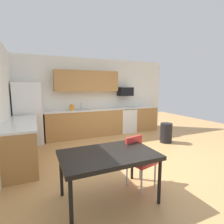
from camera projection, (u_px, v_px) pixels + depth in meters
The scene contains 17 objects.
ground_plane at pixel (129, 159), 4.23m from camera, with size 12.00×12.00×0.00m, color tan.
wall_back at pixel (94, 97), 6.43m from camera, with size 5.80×0.10×2.70m, color white.
cabinet_run_back at pixel (85, 124), 6.06m from camera, with size 2.62×0.60×0.90m, color #AD7A42.
cabinet_run_back_right at pixel (143, 118), 7.02m from camera, with size 0.93×0.60×0.90m, color #AD7A42.
cabinet_run_left at pixel (23, 143), 3.96m from camera, with size 0.60×2.00×0.90m, color #AD7A42.
countertop_back at pixel (97, 109), 6.17m from camera, with size 4.80×0.64×0.04m, color silver.
countertop_left at pixel (21, 123), 3.89m from camera, with size 0.64×2.00×0.04m, color silver.
upper_cabinets_back at pixel (87, 81), 6.03m from camera, with size 2.20×0.34×0.70m, color #AD7A42.
refrigerator at pixel (29, 114), 5.22m from camera, with size 0.76×0.70×1.84m, color white.
oven_range at pixel (126, 120), 6.71m from camera, with size 0.60×0.60×0.91m.
microwave at pixel (125, 92), 6.65m from camera, with size 0.54×0.36×0.32m, color black.
sink_basin at pixel (82, 111), 5.97m from camera, with size 0.48×0.40×0.14m, color #A5A8AD.
sink_faucet at pixel (81, 106), 6.11m from camera, with size 0.02×0.02×0.24m, color #B2B5BA.
dining_table at pixel (109, 157), 2.60m from camera, with size 1.40×0.90×0.74m.
chair_near_table at pixel (138, 157), 3.04m from camera, with size 0.49×0.49×0.85m.
trash_bin at pixel (166, 133), 5.42m from camera, with size 0.36×0.36×0.60m, color black.
kettle at pixel (72, 108), 5.86m from camera, with size 0.14×0.14×0.20m, color orange.
Camera 1 is at (-2.00, -3.51, 1.72)m, focal length 28.17 mm.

